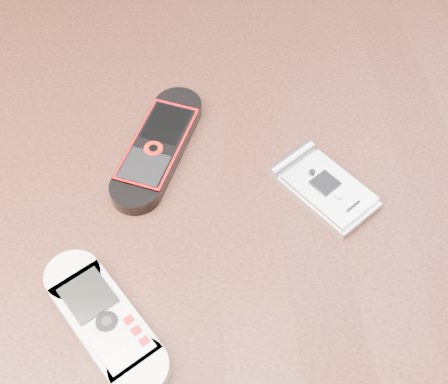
{
  "coord_description": "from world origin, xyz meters",
  "views": [
    {
      "loc": [
        -0.01,
        -0.32,
        1.19
      ],
      "look_at": [
        0.01,
        0.0,
        0.76
      ],
      "focal_mm": 50.0,
      "sensor_mm": 36.0,
      "label": 1
    }
  ],
  "objects_px": {
    "nokia_black_red": "(158,147)",
    "motorola_razr": "(326,189)",
    "table": "(219,259)",
    "nokia_white": "(105,321)"
  },
  "relations": [
    {
      "from": "table",
      "to": "nokia_black_red",
      "type": "bearing_deg",
      "value": 134.12
    },
    {
      "from": "nokia_white",
      "to": "nokia_black_red",
      "type": "bearing_deg",
      "value": 42.31
    },
    {
      "from": "table",
      "to": "motorola_razr",
      "type": "distance_m",
      "value": 0.15
    },
    {
      "from": "nokia_black_red",
      "to": "motorola_razr",
      "type": "height_order",
      "value": "same"
    },
    {
      "from": "table",
      "to": "nokia_black_red",
      "type": "xyz_separation_m",
      "value": [
        -0.05,
        0.06,
        0.11
      ]
    },
    {
      "from": "nokia_white",
      "to": "motorola_razr",
      "type": "distance_m",
      "value": 0.22
    },
    {
      "from": "nokia_black_red",
      "to": "motorola_razr",
      "type": "relative_size",
      "value": 1.56
    },
    {
      "from": "table",
      "to": "nokia_white",
      "type": "relative_size",
      "value": 8.71
    },
    {
      "from": "table",
      "to": "nokia_black_red",
      "type": "height_order",
      "value": "nokia_black_red"
    },
    {
      "from": "nokia_white",
      "to": "nokia_black_red",
      "type": "distance_m",
      "value": 0.18
    }
  ]
}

